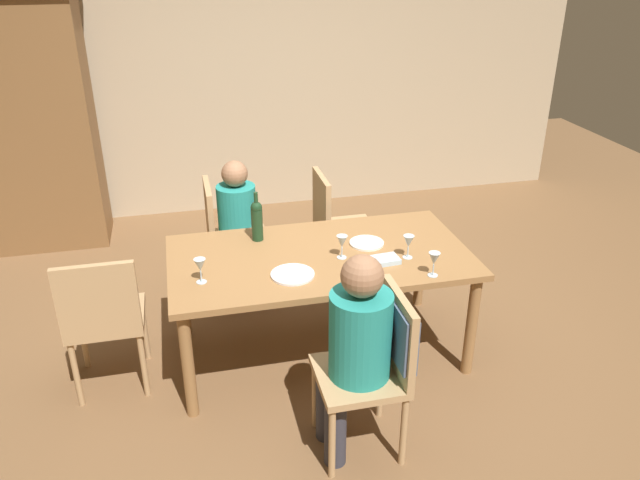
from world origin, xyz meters
The scene contains 18 objects.
ground_plane centered at (0.00, 0.00, 0.00)m, with size 10.00×10.00×0.00m, color brown.
rear_room_partition centered at (0.00, 2.69, 1.35)m, with size 6.40×0.12×2.70m, color tan.
armoire_cabinet centered at (-2.03, 2.24, 1.10)m, with size 1.18×0.62×2.18m.
dining_table centered at (0.00, 0.00, 0.65)m, with size 1.86×0.99×0.73m.
chair_near centered at (0.12, -0.87, 0.59)m, with size 0.46×0.44×0.92m.
chair_far_left centered at (-0.51, 0.87, 0.53)m, with size 0.44×0.44×0.92m.
chair_left_end centered at (-1.31, -0.09, 0.53)m, with size 0.44×0.44×0.92m.
chair_far_right centered at (0.33, 0.87, 0.53)m, with size 0.44×0.44×0.92m.
person_woman_host centered at (-0.03, -0.87, 0.67)m, with size 0.36×0.32×1.16m.
person_man_bearded centered at (-0.39, 0.87, 0.63)m, with size 0.33×0.28×1.08m.
wine_bottle_tall_green centered at (-0.35, 0.30, 0.87)m, with size 0.07×0.07×0.33m.
wine_glass_near_left centered at (0.58, -0.41, 0.84)m, with size 0.07×0.07×0.15m.
wine_glass_centre centered at (0.51, -0.16, 0.84)m, with size 0.07×0.07×0.15m.
wine_glass_near_right centered at (0.12, -0.07, 0.84)m, with size 0.07×0.07×0.15m.
wine_glass_far centered at (-0.74, -0.18, 0.84)m, with size 0.07×0.07×0.15m.
dinner_plate_host centered at (-0.22, -0.22, 0.74)m, with size 0.26×0.26×0.01m, color white.
dinner_plate_guest_left centered at (0.33, 0.07, 0.74)m, with size 0.22×0.22×0.01m, color white.
folded_napkin centered at (0.36, -0.19, 0.75)m, with size 0.16×0.12×0.03m, color #ADC6D6.
Camera 1 is at (-0.79, -3.36, 2.50)m, focal length 35.07 mm.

